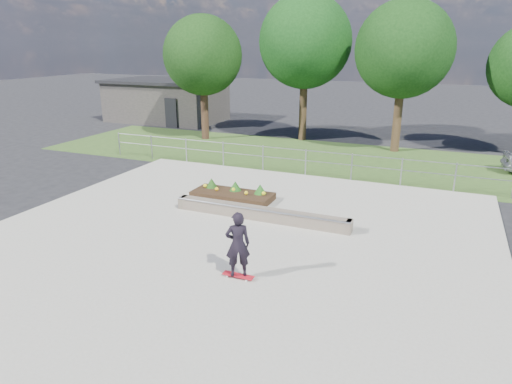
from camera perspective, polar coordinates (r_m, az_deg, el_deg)
ground at (r=13.50m, az=-3.28°, el=-6.17°), size 120.00×120.00×0.00m
grass_verge at (r=23.36m, az=8.69°, el=4.20°), size 30.00×8.00×0.02m
concrete_slab at (r=13.49m, az=-3.29°, el=-6.05°), size 15.00×15.00×0.06m
fence at (r=19.90m, az=6.23°, el=4.12°), size 20.06×0.06×1.20m
building at (r=35.18m, az=-11.10°, el=11.21°), size 8.40×5.40×3.00m
tree_far_left at (r=27.56m, az=-6.67°, el=16.57°), size 4.55×4.55×7.15m
tree_mid_left at (r=27.22m, az=6.16°, el=18.15°), size 5.25×5.25×8.25m
tree_mid_right at (r=25.14m, az=18.01°, el=16.57°), size 4.90×4.90×7.70m
grind_ledge at (r=14.87m, az=0.50°, el=-2.70°), size 6.00×0.44×0.43m
planter_bed at (r=16.89m, az=-2.89°, el=-0.20°), size 3.00×1.20×0.61m
skateboarder at (r=11.00m, az=-2.30°, el=-6.58°), size 0.80×0.64×1.73m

